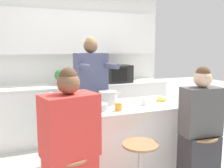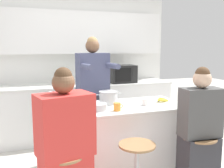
{
  "view_description": "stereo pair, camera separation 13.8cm",
  "coord_description": "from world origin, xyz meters",
  "views": [
    {
      "loc": [
        -1.08,
        -2.63,
        1.57
      ],
      "look_at": [
        0.0,
        0.07,
        1.14
      ],
      "focal_mm": 40.0,
      "sensor_mm": 36.0,
      "label": 1
    },
    {
      "loc": [
        -0.95,
        -2.68,
        1.57
      ],
      "look_at": [
        0.0,
        0.07,
        1.14
      ],
      "focal_mm": 40.0,
      "sensor_mm": 36.0,
      "label": 2
    }
  ],
  "objects": [
    {
      "name": "fruit_bowl",
      "position": [
        -0.23,
        -0.12,
        0.92
      ],
      "size": [
        0.2,
        0.2,
        0.07
      ],
      "color": "#B7BABC",
      "rests_on": "kitchen_island"
    },
    {
      "name": "banana_bunch",
      "position": [
        0.64,
        0.01,
        0.91
      ],
      "size": [
        0.18,
        0.13,
        0.06
      ],
      "color": "yellow",
      "rests_on": "kitchen_island"
    },
    {
      "name": "juice_carton",
      "position": [
        -0.71,
        0.09,
        0.98
      ],
      "size": [
        0.08,
        0.08,
        0.2
      ],
      "color": "#7A428E",
      "rests_on": "kitchen_island"
    },
    {
      "name": "back_counter",
      "position": [
        0.0,
        1.54,
        0.47
      ],
      "size": [
        3.11,
        0.66,
        0.94
      ],
      "color": "white",
      "rests_on": "ground_plane"
    },
    {
      "name": "coffee_cup_near",
      "position": [
        -0.04,
        -0.21,
        0.93
      ],
      "size": [
        0.11,
        0.08,
        0.09
      ],
      "color": "orange",
      "rests_on": "kitchen_island"
    },
    {
      "name": "person_wrapped_blanket",
      "position": [
        -0.67,
        -0.66,
        0.66
      ],
      "size": [
        0.5,
        0.38,
        1.41
      ],
      "rotation": [
        0.0,
        0.0,
        0.24
      ],
      "color": "red",
      "rests_on": "ground_plane"
    },
    {
      "name": "potted_plant",
      "position": [
        -0.34,
        1.54,
        1.08
      ],
      "size": [
        0.2,
        0.2,
        0.27
      ],
      "color": "#A86042",
      "rests_on": "back_counter"
    },
    {
      "name": "coffee_cup_far",
      "position": [
        0.36,
        -0.08,
        0.93
      ],
      "size": [
        0.11,
        0.08,
        0.08
      ],
      "color": "white",
      "rests_on": "kitchen_island"
    },
    {
      "name": "kitchen_island",
      "position": [
        0.0,
        0.0,
        0.45
      ],
      "size": [
        1.7,
        0.75,
        0.89
      ],
      "color": "black",
      "rests_on": "ground_plane"
    },
    {
      "name": "person_seated_near",
      "position": [
        0.69,
        -0.66,
        0.63
      ],
      "size": [
        0.42,
        0.29,
        1.38
      ],
      "rotation": [
        0.0,
        0.0,
        -0.09
      ],
      "color": "#333338",
      "rests_on": "ground_plane"
    },
    {
      "name": "cooking_pot",
      "position": [
        -0.03,
        0.13,
        0.97
      ],
      "size": [
        0.32,
        0.23,
        0.15
      ],
      "color": "#B7BABC",
      "rests_on": "kitchen_island"
    },
    {
      "name": "wall_back",
      "position": [
        0.0,
        1.86,
        1.54
      ],
      "size": [
        3.35,
        0.22,
        2.7
      ],
      "color": "silver",
      "rests_on": "ground_plane"
    },
    {
      "name": "microwave",
      "position": [
        0.68,
        1.5,
        1.09
      ],
      "size": [
        0.47,
        0.36,
        0.31
      ],
      "color": "black",
      "rests_on": "back_counter"
    },
    {
      "name": "bar_stool_rightmost",
      "position": [
        0.68,
        -0.67,
        0.35
      ],
      "size": [
        0.38,
        0.38,
        0.67
      ],
      "color": "#997047",
      "rests_on": "ground_plane"
    },
    {
      "name": "person_cooking",
      "position": [
        -0.08,
        0.64,
        0.85
      ],
      "size": [
        0.49,
        0.58,
        1.71
      ],
      "rotation": [
        0.0,
        0.0,
        0.11
      ],
      "color": "#383842",
      "rests_on": "ground_plane"
    }
  ]
}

